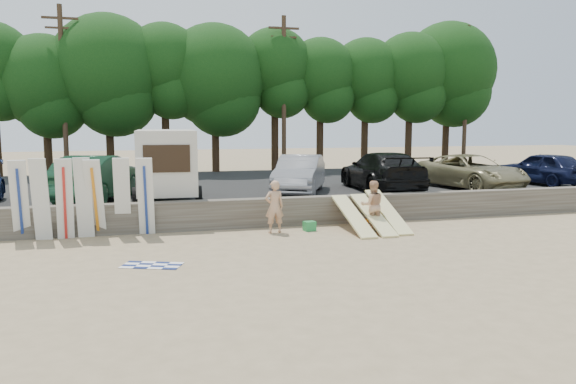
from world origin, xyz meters
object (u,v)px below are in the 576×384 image
car_5 (543,168)px  car_1 (97,178)px  box_trailer (166,161)px  cooler (309,226)px  beachgoer_b (372,205)px  car_4 (471,172)px  beachgoer_a (274,207)px  car_3 (382,171)px  car_2 (300,174)px

car_5 → car_1: bearing=-10.3°
box_trailer → cooler: box_trailer is taller
beachgoer_b → cooler: bearing=1.5°
car_4 → beachgoer_a: size_ratio=3.11×
beachgoer_b → cooler: (-2.12, 0.36, -0.68)m
car_3 → car_5: car_3 is taller
beachgoer_b → cooler: size_ratio=4.42×
car_2 → car_3: 3.66m
car_4 → car_2: bearing=166.1°
car_2 → beachgoer_b: (1.11, -4.99, -0.65)m
box_trailer → car_3: (9.15, 0.74, -0.65)m
car_5 → beachgoer_a: size_ratio=2.60×
car_1 → car_5: (20.10, 0.09, -0.08)m
cooler → box_trailer: bearing=131.8°
beachgoer_a → box_trailer: bearing=-48.4°
cooler → car_4: bearing=16.1°
box_trailer → car_3: 9.20m
box_trailer → car_2: 5.63m
car_2 → car_3: (3.65, -0.22, 0.05)m
car_3 → car_5: 8.40m
box_trailer → car_4: size_ratio=0.79×
car_5 → cooler: size_ratio=11.97×
box_trailer → beachgoer_a: size_ratio=2.44×
car_4 → cooler: car_4 is taller
box_trailer → beachgoer_b: 7.86m
beachgoer_a → beachgoer_b: (3.35, -0.34, -0.03)m
box_trailer → beachgoer_b: box_trailer is taller
beachgoer_a → car_1: bearing=-37.9°
beachgoer_b → beachgoer_a: bearing=5.3°
car_4 → car_5: 4.28m
beachgoer_a → cooler: 1.42m
car_1 → car_4: bearing=-162.8°
car_5 → cooler: bearing=8.9°
car_2 → car_4: bearing=20.9°
beachgoer_a → car_5: bearing=-161.9°
car_2 → car_5: car_2 is taller
car_1 → beachgoer_b: (9.16, -4.89, -0.71)m
car_4 → beachgoer_b: car_4 is taller
car_5 → box_trailer: bearing=-7.5°
car_1 → car_3: bearing=-161.8°
car_1 → beachgoer_b: bearing=170.7°
car_1 → car_5: car_1 is taller
box_trailer → car_1: size_ratio=0.82×
car_1 → car_3: car_1 is taller
car_3 → beachgoer_b: size_ratio=3.44×
car_3 → car_4: size_ratio=1.06×
car_5 → beachgoer_a: bearing=7.4°
car_1 → car_3: (11.70, -0.11, -0.02)m
car_4 → cooler: 9.81m
cooler → car_1: bearing=138.4°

